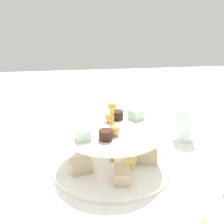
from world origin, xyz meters
TOP-DOWN VIEW (x-y plane):
  - ground_plane at (0.00, 0.00)m, footprint 2.40×2.40m
  - tiered_serving_stand at (0.00, -0.00)m, footprint 0.30×0.30m
  - butter_knife_left at (-0.10, 0.32)m, footprint 0.17×0.04m
  - water_glass_mid_back at (0.23, 0.11)m, footprint 0.06×0.06m

SIDE VIEW (x-z plane):
  - ground_plane at x=0.00m, z-range 0.00..0.00m
  - butter_knife_left at x=-0.10m, z-range 0.00..0.00m
  - tiered_serving_stand at x=0.00m, z-range -0.04..0.13m
  - water_glass_mid_back at x=0.23m, z-range 0.00..0.10m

